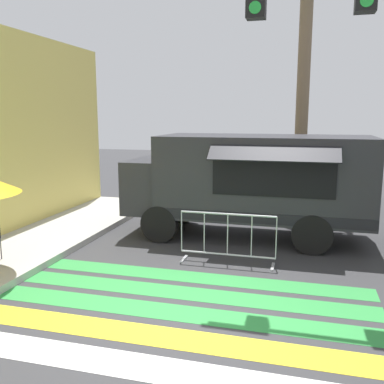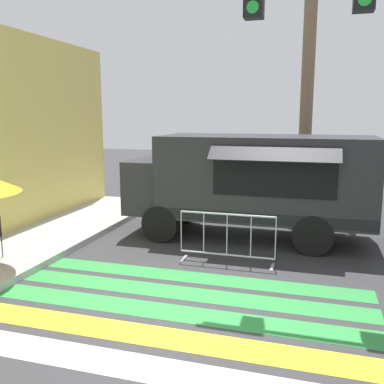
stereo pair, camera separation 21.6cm
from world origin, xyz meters
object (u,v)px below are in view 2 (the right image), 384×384
object	(u,v)px
traffic_signal_pole	(365,36)
barricade_front	(227,239)
food_truck	(246,179)
palm_tree	(309,53)

from	to	relation	value
traffic_signal_pole	barricade_front	bearing A→B (deg)	158.21
barricade_front	food_truck	bearing A→B (deg)	88.67
traffic_signal_pole	food_truck	bearing A→B (deg)	127.27
traffic_signal_pole	palm_tree	world-z (taller)	palm_tree
food_truck	traffic_signal_pole	bearing A→B (deg)	-52.73
traffic_signal_pole	barricade_front	world-z (taller)	traffic_signal_pole
palm_tree	barricade_front	bearing A→B (deg)	-102.54
barricade_front	palm_tree	world-z (taller)	palm_tree
traffic_signal_pole	barricade_front	xyz separation A→B (m)	(-2.35, 0.94, -3.76)
food_truck	barricade_front	xyz separation A→B (m)	(-0.05, -2.08, -0.96)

